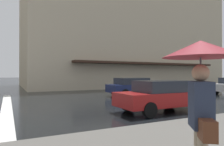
{
  "coord_description": "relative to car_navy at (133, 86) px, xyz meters",
  "views": [
    {
      "loc": [
        -8.31,
        -4.29,
        1.7
      ],
      "look_at": [
        4.17,
        -10.62,
        1.79
      ],
      "focal_mm": 33.03,
      "sensor_mm": 36.0,
      "label": 1
    }
  ],
  "objects": [
    {
      "name": "haussmann_block_corner",
      "position": [
        14.86,
        -6.88,
        8.36
      ],
      "size": [
        16.93,
        28.17,
        18.63
      ],
      "color": "beige",
      "rests_on": "ground_plane"
    },
    {
      "name": "car_red",
      "position": [
        -6.5,
        2.62,
        0.0
      ],
      "size": [
        1.85,
        4.1,
        1.41
      ],
      "color": "maroon",
      "rests_on": "ground_plane"
    },
    {
      "name": "pedestrian_approaching_kerb",
      "position": [
        -11.97,
        6.64,
        0.97
      ],
      "size": [
        0.98,
        0.98,
        1.99
      ],
      "color": "#2D3851",
      "rests_on": "sidewalk_pavement"
    },
    {
      "name": "car_navy",
      "position": [
        0.0,
        0.0,
        0.0
      ],
      "size": [
        1.85,
        4.1,
        1.41
      ],
      "color": "navy",
      "rests_on": "ground_plane"
    }
  ]
}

